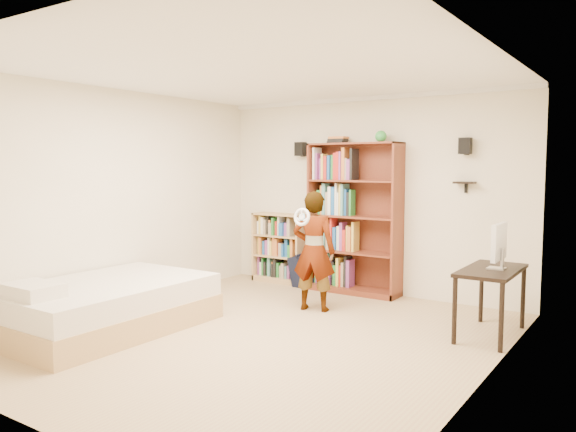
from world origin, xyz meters
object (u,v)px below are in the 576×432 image
tall_bookshelf (354,219)px  person (314,251)px  low_bookshelf (280,248)px  computer_desk (490,302)px  daybed (105,300)px

tall_bookshelf → person: tall_bookshelf is taller
tall_bookshelf → low_bookshelf: bearing=178.5°
person → low_bookshelf: bearing=-55.1°
computer_desk → person: (-2.06, -0.13, 0.38)m
low_bookshelf → computer_desk: (3.36, -1.01, -0.17)m
person → daybed: bearing=39.7°
daybed → person: size_ratio=1.50×
low_bookshelf → computer_desk: size_ratio=1.01×
low_bookshelf → computer_desk: 3.51m
tall_bookshelf → low_bookshelf: tall_bookshelf is taller
low_bookshelf → daybed: 3.09m
computer_desk → tall_bookshelf: bearing=154.9°
daybed → tall_bookshelf: bearing=65.3°
low_bookshelf → person: (1.30, -1.14, 0.21)m
computer_desk → daybed: 4.06m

